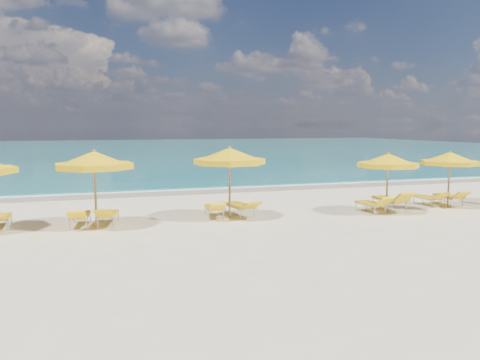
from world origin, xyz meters
name	(u,v)px	position (x,y,z in m)	size (l,w,h in m)	color
ground_plane	(252,218)	(0.00, 0.00, 0.00)	(120.00, 120.00, 0.00)	beige
ocean	(137,150)	(0.00, 48.00, 0.00)	(120.00, 80.00, 0.30)	#136C6E
wet_sand_band	(206,190)	(0.00, 7.40, 0.00)	(120.00, 2.60, 0.01)	tan
foam_line	(202,188)	(0.00, 8.20, 0.00)	(120.00, 1.20, 0.03)	white
whitecap_near	(86,175)	(-6.00, 17.00, 0.00)	(14.00, 0.36, 0.05)	white
whitecap_far	(251,162)	(8.00, 24.00, 0.00)	(18.00, 0.30, 0.05)	white
umbrella_3	(94,161)	(-5.37, 0.06, 2.17)	(3.08, 3.08, 2.55)	#98754C
umbrella_4	(230,157)	(-0.79, 0.20, 2.21)	(3.12, 3.12, 2.59)	#98754C
umbrella_5	(388,161)	(5.19, -0.58, 1.97)	(2.93, 2.93, 2.31)	#98754C
umbrella_6	(450,159)	(8.32, -0.26, 1.96)	(2.43, 2.43, 2.30)	#98754C
lounger_2_right	(1,222)	(-8.33, 0.83, 0.20)	(0.65, 1.74, 0.67)	#A5A8AD
lounger_3_left	(80,220)	(-5.89, 0.37, 0.21)	(0.73, 1.82, 0.72)	#A5A8AD
lounger_3_right	(108,219)	(-4.99, 0.30, 0.21)	(0.87, 1.80, 0.73)	#A5A8AD
lounger_4_left	(214,212)	(-1.29, 0.49, 0.21)	(0.76, 1.80, 0.71)	#A5A8AD
lounger_4_right	(240,210)	(-0.33, 0.46, 0.23)	(0.95, 2.01, 0.72)	#A5A8AD
lounger_5_left	(371,207)	(4.65, -0.40, 0.20)	(0.74, 1.69, 0.75)	#A5A8AD
lounger_5_right	(390,204)	(5.64, -0.16, 0.25)	(0.75, 2.04, 0.89)	#A5A8AD
lounger_6_left	(428,201)	(7.78, 0.28, 0.20)	(0.60, 1.65, 0.68)	#A5A8AD
lounger_6_right	(449,200)	(8.72, 0.16, 0.21)	(0.76, 1.81, 0.74)	#A5A8AD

